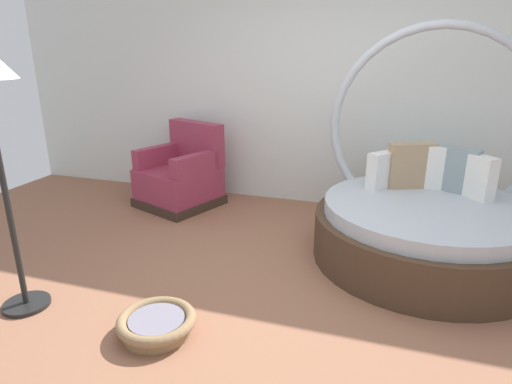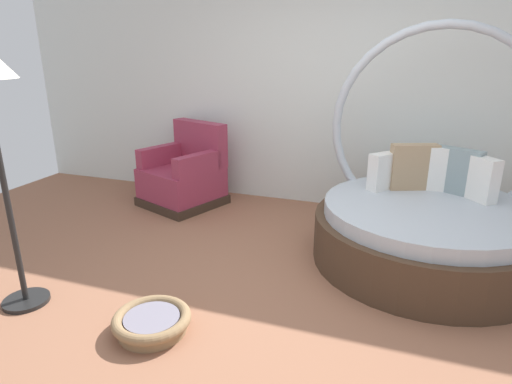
# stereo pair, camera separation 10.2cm
# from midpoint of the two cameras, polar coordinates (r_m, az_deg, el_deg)

# --- Properties ---
(ground_plane) EXTENTS (8.00, 8.00, 0.02)m
(ground_plane) POSITION_cam_midpoint_polar(r_m,az_deg,el_deg) (3.32, 1.87, -13.79)
(ground_plane) COLOR #936047
(back_wall) EXTENTS (8.00, 0.12, 3.05)m
(back_wall) POSITION_cam_midpoint_polar(r_m,az_deg,el_deg) (4.98, 9.38, 15.53)
(back_wall) COLOR silver
(back_wall) RESTS_ON ground_plane
(round_daybed) EXTENTS (1.87, 1.87, 1.99)m
(round_daybed) POSITION_cam_midpoint_polar(r_m,az_deg,el_deg) (4.01, 20.79, -2.93)
(round_daybed) COLOR #473323
(round_daybed) RESTS_ON ground_plane
(red_armchair) EXTENTS (1.03, 1.03, 0.94)m
(red_armchair) POSITION_cam_midpoint_polar(r_m,az_deg,el_deg) (5.12, -10.32, 1.97)
(red_armchair) COLOR #38281E
(red_armchair) RESTS_ON ground_plane
(pet_basket) EXTENTS (0.51, 0.51, 0.13)m
(pet_basket) POSITION_cam_midpoint_polar(r_m,az_deg,el_deg) (3.00, -13.92, -16.44)
(pet_basket) COLOR #8E704C
(pet_basket) RESTS_ON ground_plane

